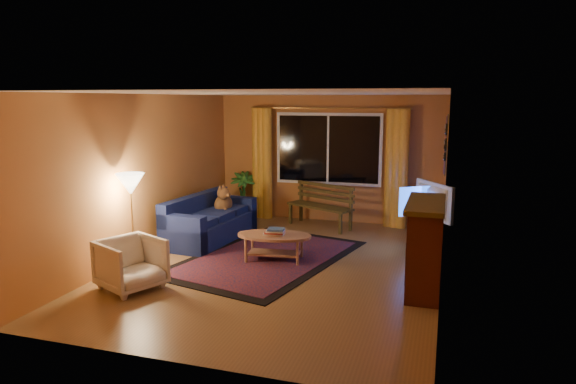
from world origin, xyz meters
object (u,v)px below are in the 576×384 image
(armchair, at_px, (131,262))
(floor_lamp, at_px, (132,222))
(coffee_table, at_px, (274,248))
(tv_console, at_px, (427,235))
(bench, at_px, (320,217))
(sofa, at_px, (211,218))

(armchair, height_order, floor_lamp, floor_lamp)
(coffee_table, height_order, tv_console, tv_console)
(armchair, xyz_separation_m, coffee_table, (1.38, 1.66, -0.16))
(coffee_table, bearing_deg, armchair, -129.65)
(armchair, bearing_deg, coffee_table, -14.94)
(bench, relative_size, coffee_table, 1.19)
(sofa, bearing_deg, floor_lamp, -96.87)
(bench, xyz_separation_m, coffee_table, (-0.16, -2.22, 0.00))
(tv_console, bearing_deg, armchair, -142.21)
(floor_lamp, distance_m, tv_console, 4.57)
(armchair, height_order, tv_console, armchair)
(armchair, relative_size, coffee_table, 0.65)
(floor_lamp, bearing_deg, sofa, 77.16)
(armchair, relative_size, floor_lamp, 0.53)
(bench, relative_size, tv_console, 1.07)
(sofa, xyz_separation_m, floor_lamp, (-0.39, -1.72, 0.30))
(floor_lamp, xyz_separation_m, coffee_table, (1.82, 0.94, -0.48))
(sofa, relative_size, floor_lamp, 1.39)
(coffee_table, xyz_separation_m, tv_console, (2.18, 1.24, 0.06))
(bench, distance_m, coffee_table, 2.23)
(coffee_table, bearing_deg, tv_console, 29.54)
(floor_lamp, relative_size, tv_console, 1.09)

